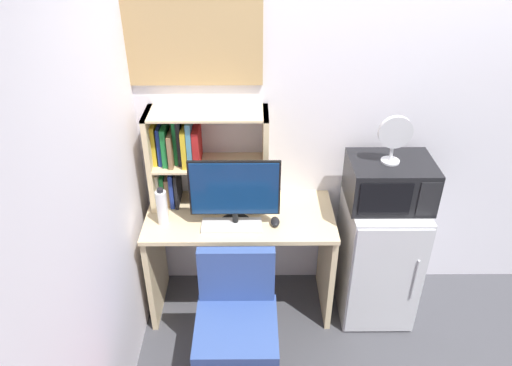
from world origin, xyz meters
The scene contains 13 objects.
wall_back centered at (0.40, 0.02, 1.30)m, with size 6.40×0.04×2.60m, color silver.
wall_left centered at (-1.62, -1.60, 1.30)m, with size 0.04×4.40×2.60m, color silver.
desk centered at (-0.96, -0.28, 0.53)m, with size 1.19×0.56×0.77m.
hutch_bookshelf centered at (-1.26, -0.12, 1.12)m, with size 0.74×0.26×0.63m.
monitor centered at (-0.98, -0.38, 1.00)m, with size 0.54×0.19×0.44m.
keyboard centered at (-1.01, -0.41, 0.78)m, with size 0.36×0.14×0.02m, color silver.
computer_mouse centered at (-0.74, -0.38, 0.79)m, with size 0.05×0.09×0.04m, color black.
water_bottle centered at (-1.42, -0.37, 0.88)m, with size 0.07×0.07×0.25m.
mini_fridge centered at (-0.05, -0.29, 0.44)m, with size 0.47×0.56×0.87m.
microwave centered at (-0.05, -0.29, 1.01)m, with size 0.50×0.38×0.28m.
desk_fan centered at (-0.07, -0.30, 1.32)m, with size 0.20×0.11×0.30m.
desk_chair centered at (-0.97, -0.89, 0.38)m, with size 0.52×0.52×0.86m.
wall_corkboard centered at (-1.21, -0.01, 1.77)m, with size 0.79×0.02×0.49m, color tan.
Camera 1 is at (-0.87, -2.78, 2.54)m, focal length 33.93 mm.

